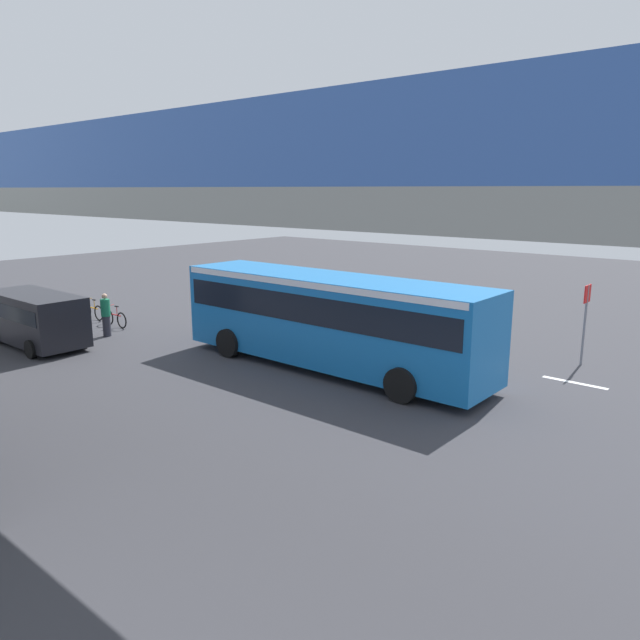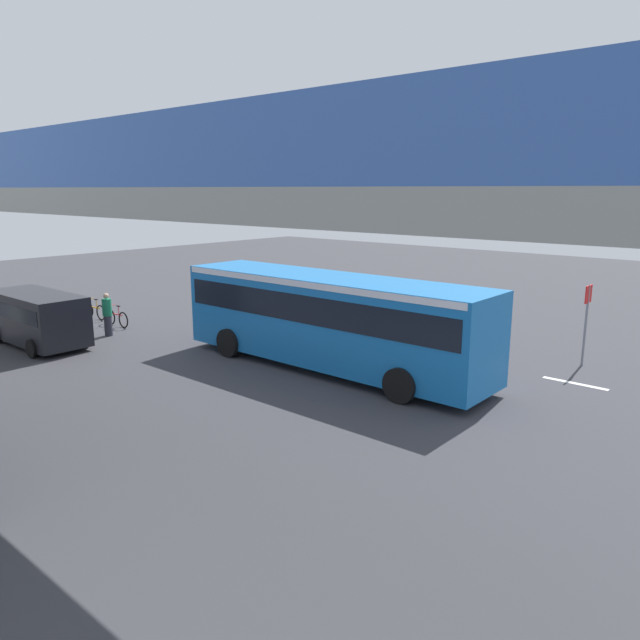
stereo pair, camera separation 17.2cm
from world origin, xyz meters
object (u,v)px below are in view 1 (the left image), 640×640
object	(u,v)px
parked_van	(36,316)
bicycle_red	(115,318)
city_bus	(329,314)
traffic_sign	(586,311)
bicycle_orange	(93,311)
pedestrian	(106,315)

from	to	relation	value
parked_van	bicycle_red	bearing A→B (deg)	-79.88
bicycle_red	city_bus	bearing A→B (deg)	-173.49
bicycle_red	traffic_sign	world-z (taller)	traffic_sign
city_bus	bicycle_orange	distance (m)	13.54
parked_van	bicycle_orange	world-z (taller)	parked_van
traffic_sign	parked_van	bearing A→B (deg)	32.90
bicycle_orange	bicycle_red	bearing A→B (deg)	175.22
city_bus	bicycle_orange	xyz separation A→B (m)	(13.41, 1.09, -1.51)
pedestrian	traffic_sign	bearing A→B (deg)	-152.77
pedestrian	bicycle_red	bearing A→B (deg)	-41.88
parked_van	pedestrian	world-z (taller)	parked_van
city_bus	bicycle_red	size ratio (longest dim) A/B	6.52
bicycle_orange	pedestrian	bearing A→B (deg)	158.97
traffic_sign	bicycle_red	bearing A→B (deg)	22.30
bicycle_orange	traffic_sign	xyz separation A→B (m)	(-19.83, -7.04, 1.52)
parked_van	bicycle_orange	bearing A→B (deg)	-53.66
parked_van	traffic_sign	world-z (taller)	traffic_sign
bicycle_orange	bicycle_red	distance (m)	2.23
city_bus	pedestrian	bearing A→B (deg)	13.90
parked_van	city_bus	bearing A→B (deg)	-154.51
bicycle_red	traffic_sign	xyz separation A→B (m)	(-17.61, -7.22, 1.52)
bicycle_red	parked_van	bearing A→B (deg)	100.12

